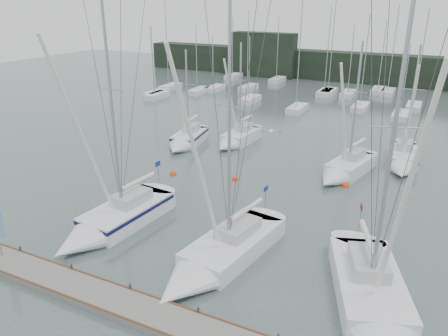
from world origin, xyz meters
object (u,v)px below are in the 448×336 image
(sailboat_mid_a, at_px, (185,141))
(buoy_b, at_px, (345,186))
(sailboat_mid_d, at_px, (403,161))
(sailboat_mid_b, at_px, (235,140))
(buoy_a, at_px, (235,180))
(sailboat_near_center, at_px, (211,262))
(sailboat_mid_c, at_px, (343,171))
(sailboat_near_left, at_px, (108,224))
(sailboat_near_right, at_px, (377,314))
(buoy_c, at_px, (173,174))

(sailboat_mid_a, distance_m, buoy_b, 17.01)
(sailboat_mid_d, distance_m, buoy_b, 7.45)
(sailboat_mid_b, xyz_separation_m, buoy_a, (3.83, -8.25, -0.54))
(sailboat_near_center, height_order, sailboat_mid_c, sailboat_near_center)
(sailboat_near_center, xyz_separation_m, sailboat_mid_c, (3.69, 16.89, 0.04))
(sailboat_near_left, bearing_deg, sailboat_mid_c, 59.41)
(sailboat_near_left, bearing_deg, sailboat_near_right, 1.29)
(sailboat_near_center, distance_m, sailboat_mid_a, 21.86)
(sailboat_near_left, height_order, buoy_b, sailboat_near_left)
(sailboat_mid_c, bearing_deg, sailboat_mid_d, 60.72)
(sailboat_mid_c, height_order, buoy_c, sailboat_mid_c)
(sailboat_mid_d, relative_size, buoy_b, 18.33)
(sailboat_near_center, relative_size, sailboat_mid_c, 1.30)
(sailboat_mid_a, height_order, sailboat_mid_b, sailboat_mid_b)
(sailboat_near_left, relative_size, sailboat_mid_c, 1.30)
(sailboat_near_left, relative_size, sailboat_mid_a, 1.50)
(sailboat_mid_a, relative_size, buoy_b, 16.50)
(sailboat_near_center, bearing_deg, sailboat_near_left, -176.47)
(sailboat_mid_b, relative_size, buoy_c, 17.32)
(sailboat_mid_b, height_order, buoy_b, sailboat_mid_b)
(sailboat_mid_b, bearing_deg, sailboat_mid_a, -144.19)
(sailboat_mid_b, xyz_separation_m, sailboat_mid_d, (16.09, 0.95, 0.05))
(sailboat_mid_c, height_order, sailboat_mid_d, sailboat_mid_c)
(sailboat_mid_b, bearing_deg, buoy_a, -60.35)
(sailboat_mid_b, relative_size, buoy_b, 17.44)
(sailboat_mid_a, xyz_separation_m, buoy_c, (2.90, -6.95, -0.58))
(buoy_c, bearing_deg, sailboat_mid_c, 23.93)
(sailboat_mid_b, xyz_separation_m, buoy_c, (-1.46, -9.58, -0.54))
(sailboat_near_left, bearing_deg, buoy_b, 54.75)
(sailboat_mid_d, relative_size, buoy_c, 18.20)
(sailboat_mid_d, bearing_deg, sailboat_mid_c, -136.97)
(sailboat_mid_c, xyz_separation_m, sailboat_mid_d, (4.27, 4.63, 0.02))
(sailboat_mid_a, bearing_deg, sailboat_mid_d, 1.19)
(sailboat_mid_c, bearing_deg, buoy_a, -136.85)
(sailboat_near_center, height_order, sailboat_mid_a, sailboat_near_center)
(sailboat_near_center, height_order, sailboat_mid_b, sailboat_near_center)
(sailboat_near_right, xyz_separation_m, buoy_a, (-13.22, 12.76, -0.60))
(sailboat_near_center, xyz_separation_m, buoy_a, (-4.29, 12.33, -0.53))
(sailboat_mid_a, xyz_separation_m, sailboat_mid_b, (4.36, 2.63, -0.04))
(sailboat_near_center, bearing_deg, sailboat_mid_c, 86.64)
(sailboat_near_right, bearing_deg, sailboat_mid_b, 109.63)
(sailboat_near_right, relative_size, sailboat_mid_c, 1.31)
(sailboat_near_right, bearing_deg, sailboat_mid_c, 87.38)
(sailboat_mid_b, xyz_separation_m, sailboat_mid_c, (11.82, -3.68, 0.04))
(sailboat_mid_a, height_order, buoy_b, sailboat_mid_a)
(sailboat_near_right, relative_size, buoy_c, 24.62)
(buoy_a, bearing_deg, sailboat_mid_d, 36.87)
(sailboat_near_right, bearing_deg, buoy_c, 128.87)
(sailboat_near_left, bearing_deg, buoy_c, 104.19)
(buoy_b, bearing_deg, sailboat_mid_a, 170.30)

